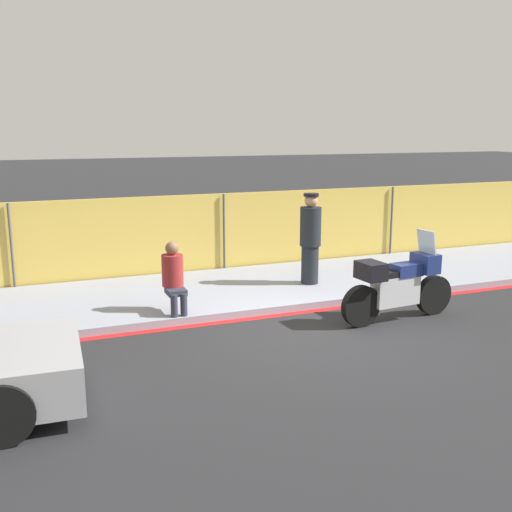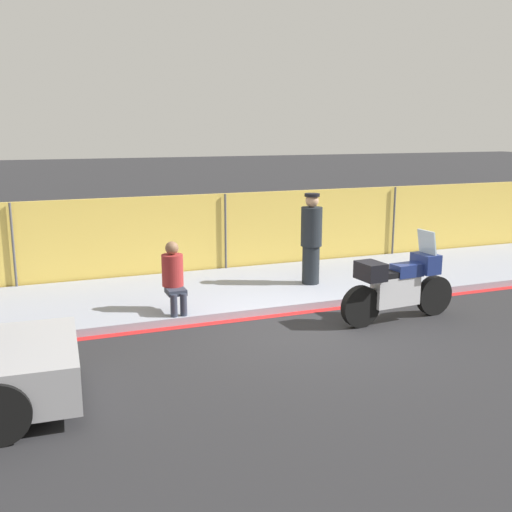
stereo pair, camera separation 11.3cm
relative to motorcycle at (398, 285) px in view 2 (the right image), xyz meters
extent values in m
plane|color=#262628|center=(-1.71, 0.02, -0.64)|extent=(120.00, 120.00, 0.00)
cube|color=#8E93A3|center=(-1.71, 2.73, -0.57)|extent=(33.49, 3.26, 0.14)
cube|color=red|center=(-1.71, 1.01, -0.63)|extent=(33.49, 0.18, 0.01)
cube|color=gold|center=(-1.71, 4.45, 0.29)|extent=(31.82, 0.08, 1.85)
cylinder|color=#4C4C51|center=(-6.22, 4.35, 0.29)|extent=(0.05, 0.05, 1.85)
cylinder|color=#4C4C51|center=(-1.71, 4.35, 0.29)|extent=(0.05, 0.05, 1.85)
cylinder|color=#4C4C51|center=(2.79, 4.35, 0.29)|extent=(0.05, 0.05, 1.85)
cylinder|color=black|center=(0.82, 0.06, -0.28)|extent=(0.72, 0.20, 0.72)
cylinder|color=black|center=(-0.77, -0.06, -0.28)|extent=(0.72, 0.20, 0.72)
cube|color=silver|center=(-0.06, 0.00, -0.09)|extent=(0.89, 0.35, 0.52)
cube|color=navy|center=(0.17, 0.01, 0.26)|extent=(0.54, 0.35, 0.22)
cube|color=black|center=(-0.15, -0.01, 0.22)|extent=(0.62, 0.33, 0.10)
cube|color=navy|center=(0.58, 0.05, 0.34)|extent=(0.36, 0.50, 0.34)
cube|color=silver|center=(0.58, 0.05, 0.72)|extent=(0.14, 0.43, 0.42)
cube|color=black|center=(-0.60, -0.05, 0.32)|extent=(0.40, 0.53, 0.30)
cylinder|color=#1E2328|center=(-0.50, 2.40, -0.10)|extent=(0.36, 0.36, 0.80)
cylinder|color=#1E2328|center=(-0.50, 2.40, 0.69)|extent=(0.44, 0.44, 0.80)
sphere|color=tan|center=(-0.50, 2.40, 1.23)|extent=(0.27, 0.27, 0.27)
cylinder|color=black|center=(-0.50, 2.40, 1.34)|extent=(0.31, 0.31, 0.06)
cylinder|color=#2D3342|center=(-3.68, 1.21, -0.30)|extent=(0.12, 0.12, 0.40)
cylinder|color=#2D3342|center=(-3.51, 1.21, -0.30)|extent=(0.12, 0.12, 0.40)
cube|color=#2D3342|center=(-3.60, 1.40, -0.11)|extent=(0.32, 0.40, 0.10)
cylinder|color=maroon|center=(-3.60, 1.60, 0.22)|extent=(0.38, 0.38, 0.56)
sphere|color=brown|center=(-3.60, 1.60, 0.62)|extent=(0.23, 0.23, 0.23)
cylinder|color=black|center=(-6.27, -0.24, -0.28)|extent=(0.71, 0.25, 0.70)
camera|label=1|loc=(-6.00, -8.42, 2.67)|focal=42.00mm
camera|label=2|loc=(-5.90, -8.46, 2.67)|focal=42.00mm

